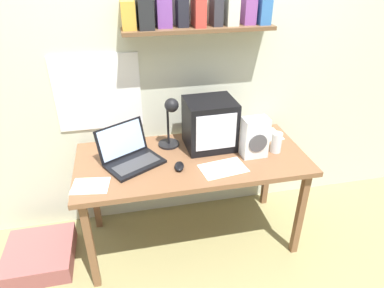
{
  "coord_description": "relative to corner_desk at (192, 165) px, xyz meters",
  "views": [
    {
      "loc": [
        -0.4,
        -1.89,
        1.93
      ],
      "look_at": [
        0.0,
        0.0,
        0.83
      ],
      "focal_mm": 32.0,
      "sensor_mm": 36.0,
      "label": 1
    }
  ],
  "objects": [
    {
      "name": "desk_lamp",
      "position": [
        -0.11,
        0.16,
        0.29
      ],
      "size": [
        0.15,
        0.17,
        0.37
      ],
      "rotation": [
        0.0,
        0.0,
        0.39
      ],
      "color": "black",
      "rests_on": "corner_desk"
    },
    {
      "name": "loose_paper_near_monitor",
      "position": [
        -0.65,
        -0.19,
        0.07
      ],
      "size": [
        0.23,
        0.19,
        0.0
      ],
      "rotation": [
        0.0,
        0.0,
        -0.15
      ],
      "color": "silver",
      "rests_on": "corner_desk"
    },
    {
      "name": "computer_mouse",
      "position": [
        -0.11,
        -0.12,
        0.08
      ],
      "size": [
        0.08,
        0.11,
        0.03
      ],
      "rotation": [
        0.0,
        0.0,
        -0.19
      ],
      "color": "black",
      "rests_on": "corner_desk"
    },
    {
      "name": "corner_desk",
      "position": [
        0.0,
        0.0,
        0.0
      ],
      "size": [
        1.52,
        0.69,
        0.73
      ],
      "color": "brown",
      "rests_on": "ground_plane"
    },
    {
      "name": "space_heater",
      "position": [
        0.41,
        -0.06,
        0.2
      ],
      "size": [
        0.17,
        0.12,
        0.27
      ],
      "rotation": [
        0.0,
        0.0,
        0.04
      ],
      "color": "white",
      "rests_on": "corner_desk"
    },
    {
      "name": "floor_cushion",
      "position": [
        -1.09,
        -0.02,
        -0.59
      ],
      "size": [
        0.45,
        0.45,
        0.13
      ],
      "color": "#96524F",
      "rests_on": "ground_plane"
    },
    {
      "name": "juice_glass",
      "position": [
        0.57,
        -0.04,
        0.13
      ],
      "size": [
        0.07,
        0.07,
        0.14
      ],
      "color": "white",
      "rests_on": "corner_desk"
    },
    {
      "name": "ground_plane",
      "position": [
        0.0,
        0.0,
        -0.66
      ],
      "size": [
        12.0,
        12.0,
        0.0
      ],
      "primitive_type": "plane",
      "color": "#908857"
    },
    {
      "name": "open_notebook",
      "position": [
        0.16,
        -0.18,
        0.07
      ],
      "size": [
        0.31,
        0.22,
        0.0
      ],
      "rotation": [
        0.0,
        0.0,
        0.15
      ],
      "color": "white",
      "rests_on": "corner_desk"
    },
    {
      "name": "printed_handout",
      "position": [
        0.56,
        0.19,
        0.07
      ],
      "size": [
        0.3,
        0.2,
        0.0
      ],
      "rotation": [
        0.0,
        0.0,
        0.04
      ],
      "color": "white",
      "rests_on": "corner_desk"
    },
    {
      "name": "back_wall",
      "position": [
        -0.0,
        0.42,
        0.65
      ],
      "size": [
        5.6,
        0.24,
        2.6
      ],
      "color": "beige",
      "rests_on": "ground_plane"
    },
    {
      "name": "laptop",
      "position": [
        -0.41,
        0.03,
        0.13
      ],
      "size": [
        0.44,
        0.42,
        0.23
      ],
      "rotation": [
        0.0,
        0.0,
        0.51
      ],
      "color": "black",
      "rests_on": "corner_desk"
    },
    {
      "name": "crt_monitor",
      "position": [
        0.15,
        0.13,
        0.24
      ],
      "size": [
        0.34,
        0.31,
        0.34
      ],
      "rotation": [
        0.0,
        0.0,
        0.03
      ],
      "color": "black",
      "rests_on": "corner_desk"
    }
  ]
}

